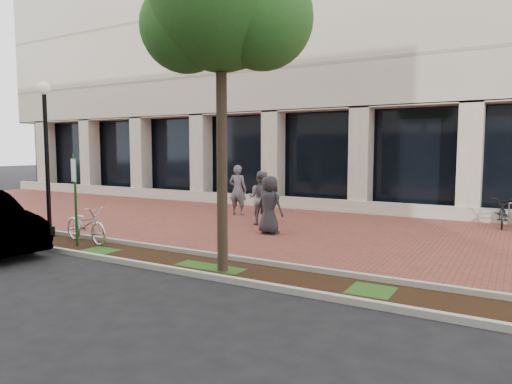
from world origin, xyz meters
The scene contains 13 objects.
ground centered at (0.00, 0.00, 0.00)m, with size 120.00×120.00×0.00m, color black.
brick_plaza centered at (0.00, 0.00, 0.01)m, with size 40.00×9.00×0.01m, color brown.
planting_strip centered at (0.00, -5.25, 0.01)m, with size 40.00×1.50×0.01m, color black.
curb_plaza_side centered at (0.00, -4.50, 0.06)m, with size 40.00×0.12×0.12m, color #A9A89F.
curb_street_side centered at (0.00, -6.00, 0.06)m, with size 40.00×0.12×0.12m, color #A9A89F.
near_office_building centered at (0.00, 10.47, 10.05)m, with size 40.00×12.12×16.00m.
parking_sign centered at (-2.39, -5.30, 1.55)m, with size 0.34×0.07×2.44m.
lamppost centered at (-4.19, -4.80, 2.51)m, with size 0.36×0.36×4.44m.
street_tree centered at (2.34, -5.36, 5.33)m, with size 3.44×2.86×6.95m.
locked_bicycle centered at (-2.56, -4.85, 0.51)m, with size 0.68×1.94×1.02m, color silver.
pedestrian_left centered at (-1.82, 1.67, 0.97)m, with size 0.71×0.47×1.94m, color #5B5A5F.
pedestrian_mid centered at (0.06, 0.14, 0.91)m, with size 0.88×0.69×1.82m, color slate.
pedestrian_right centered at (1.12, -1.17, 0.88)m, with size 0.86×0.56×1.76m, color #242428.
Camera 1 is at (7.59, -13.10, 2.55)m, focal length 32.00 mm.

